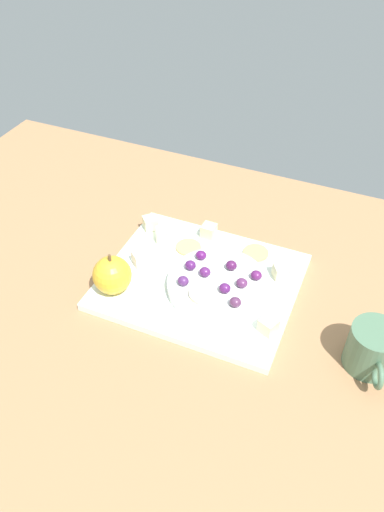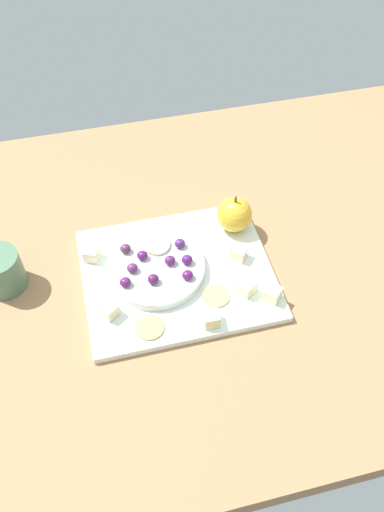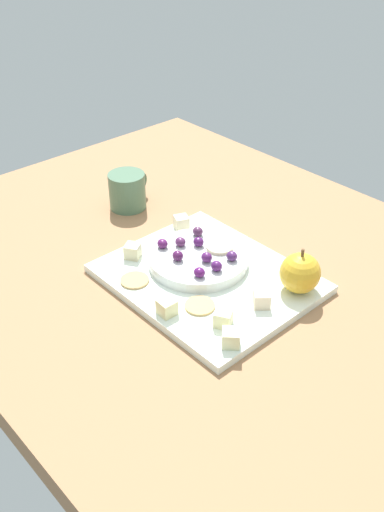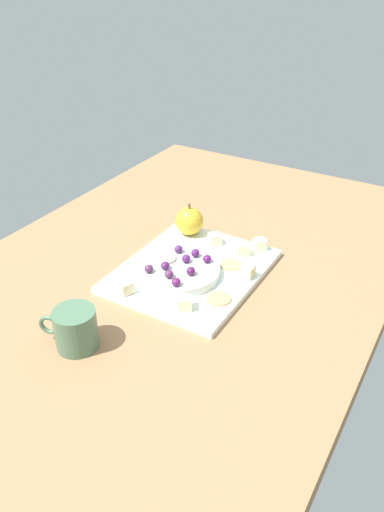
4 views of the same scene
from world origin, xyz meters
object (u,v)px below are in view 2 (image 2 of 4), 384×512
object	(u,v)px
grape_1	(153,279)
grape_4	(188,275)
cheese_cube_5	(110,310)
cup	(1,270)
serving_dish	(156,268)
cheese_cube_3	(239,253)
apple_whole	(234,214)
grape_6	(132,268)
cracker_0	(150,327)
platter	(178,274)
grape_3	(142,255)
cheese_cube_4	(91,254)
cheese_cube_2	(273,294)
cracker_1	(216,296)
grape_8	(180,243)
grape_7	(187,260)
cheese_cube_1	(209,319)
cheese_cube_0	(247,287)
apple_slice_0	(157,245)
grape_2	(125,282)
grape_0	(125,248)
grape_5	(170,260)

from	to	relation	value
grape_1	grape_4	world-z (taller)	grape_1
cheese_cube_5	cup	distance (cm)	20.91
serving_dish	cheese_cube_3	distance (cm)	15.20
apple_whole	grape_6	size ratio (longest dim) A/B	3.40
apple_whole	cracker_0	xyz separation A→B (cm)	(19.81, 18.46, -3.14)
platter	grape_3	bearing A→B (deg)	-28.45
cheese_cube_4	grape_1	size ratio (longest dim) A/B	1.30
serving_dish	grape_1	distance (cm)	4.29
cheese_cube_2	cup	distance (cm)	47.13
cheese_cube_4	grape_4	distance (cm)	18.44
grape_3	cracker_1	bearing A→B (deg)	138.05
grape_4	cheese_cube_4	bearing A→B (deg)	-32.15
grape_4	grape_8	world-z (taller)	same
serving_dish	cracker_0	world-z (taller)	serving_dish
cup	cheese_cube_2	bearing A→B (deg)	161.28
apple_whole	grape_7	size ratio (longest dim) A/B	3.40
cheese_cube_1	grape_6	distance (cm)	16.24
cheese_cube_0	cheese_cube_2	size ratio (longest dim) A/B	1.00
grape_3	apple_slice_0	world-z (taller)	grape_3
cheese_cube_3	grape_6	distance (cm)	19.43
cheese_cube_2	cheese_cube_4	bearing A→B (deg)	-28.96
cracker_1	grape_2	distance (cm)	15.68
cheese_cube_2	grape_1	xyz separation A→B (cm)	(19.31, -6.73, 1.49)
cheese_cube_4	grape_0	bearing A→B (deg)	167.04
grape_5	grape_6	xyz separation A→B (cm)	(6.69, 0.04, -0.06)
cheese_cube_3	cheese_cube_2	bearing A→B (deg)	106.76
serving_dish	grape_5	size ratio (longest dim) A/B	8.85
cracker_1	grape_8	size ratio (longest dim) A/B	2.45
cheese_cube_4	grape_6	size ratio (longest dim) A/B	1.30
cup	cracker_1	bearing A→B (deg)	160.41
grape_4	platter	bearing A→B (deg)	-69.16
cheese_cube_0	cup	xyz separation A→B (cm)	(40.79, -12.86, 1.07)
grape_1	apple_slice_0	bearing A→B (deg)	-105.87
grape_4	grape_8	size ratio (longest dim) A/B	1.00
grape_5	cheese_cube_1	bearing A→B (deg)	106.91
cheese_cube_3	apple_slice_0	distance (cm)	14.84
platter	cheese_cube_0	size ratio (longest dim) A/B	13.09
cheese_cube_5	grape_5	xyz separation A→B (cm)	(-11.77, -6.82, 1.47)
cheese_cube_3	apple_slice_0	world-z (taller)	same
cracker_0	grape_5	xyz separation A→B (cm)	(-5.85, -11.00, 2.55)
cracker_1	grape_4	size ratio (longest dim) A/B	2.45
cheese_cube_5	cracker_1	xyz separation A→B (cm)	(-18.15, 0.68, -1.08)
cracker_0	apple_slice_0	xyz separation A→B (cm)	(-4.44, -15.45, 1.98)
serving_dish	grape_8	size ratio (longest dim) A/B	8.85
cheese_cube_1	cracker_1	world-z (taller)	cheese_cube_1
grape_4	grape_6	size ratio (longest dim) A/B	1.00
cheese_cube_0	grape_7	world-z (taller)	grape_7
cheese_cube_2	cheese_cube_4	size ratio (longest dim) A/B	1.00
apple_slice_0	grape_2	bearing A→B (deg)	46.08
serving_dish	cheese_cube_2	size ratio (longest dim) A/B	6.80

